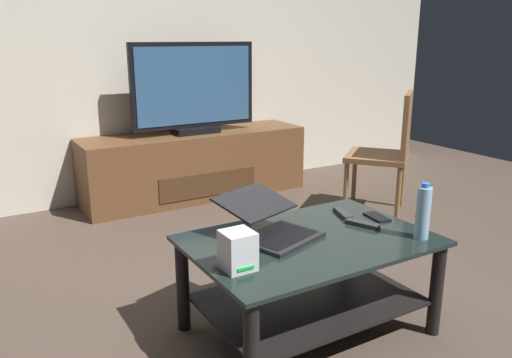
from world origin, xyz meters
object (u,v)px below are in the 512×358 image
dining_chair (389,148)px  soundbar_remote (363,224)px  laptop (270,223)px  television (194,90)px  tv_remote (343,213)px  coffee_table (309,269)px  router_box (238,250)px  water_bottle_near (423,212)px  media_cabinet (196,165)px  cell_phone (377,217)px

dining_chair → soundbar_remote: (-1.19, -1.03, -0.05)m
laptop → television: bearing=74.6°
television → tv_remote: television is taller
coffee_table → laptop: (-0.13, 0.12, 0.21)m
coffee_table → dining_chair: dining_chair is taller
router_box → tv_remote: (0.74, 0.27, -0.07)m
soundbar_remote → laptop: bearing=142.7°
tv_remote → soundbar_remote: same height
soundbar_remote → coffee_table: bearing=157.5°
router_box → water_bottle_near: bearing=-9.4°
television → laptop: television is taller
router_box → water_bottle_near: size_ratio=0.60×
dining_chair → laptop: bearing=-150.6°
television → soundbar_remote: (-0.12, -2.14, -0.43)m
router_box → media_cabinet: bearing=69.6°
router_box → tv_remote: router_box is taller
coffee_table → media_cabinet: 2.20m
tv_remote → soundbar_remote: size_ratio=1.00×
dining_chair → soundbar_remote: bearing=-139.1°
coffee_table → television: television is taller
cell_phone → soundbar_remote: size_ratio=0.88×
laptop → soundbar_remote: size_ratio=3.02×
tv_remote → soundbar_remote: (-0.02, -0.16, 0.00)m
television → cell_phone: 2.14m
media_cabinet → dining_chair: dining_chair is taller
cell_phone → soundbar_remote: (-0.14, -0.05, 0.01)m
coffee_table → cell_phone: size_ratio=7.55×
cell_phone → coffee_table: bearing=-166.5°
router_box → soundbar_remote: (0.72, 0.10, -0.07)m
dining_chair → tv_remote: bearing=-143.5°
television → dining_chair: 1.59m
water_bottle_near → cell_phone: (0.01, 0.29, -0.11)m
dining_chair → router_box: dining_chair is taller
dining_chair → water_bottle_near: dining_chair is taller
media_cabinet → water_bottle_near: bearing=-89.9°
laptop → cell_phone: laptop is taller
media_cabinet → water_bottle_near: water_bottle_near is taller
water_bottle_near → tv_remote: 0.43m
television → soundbar_remote: 2.19m
tv_remote → water_bottle_near: bearing=-57.4°
tv_remote → dining_chair: bearing=55.0°
water_bottle_near → tv_remote: water_bottle_near is taller
coffee_table → soundbar_remote: 0.34m
coffee_table → water_bottle_near: size_ratio=4.21×
media_cabinet → laptop: size_ratio=3.88×
dining_chair → soundbar_remote: 1.58m
media_cabinet → soundbar_remote: size_ratio=11.70×
router_box → soundbar_remote: router_box is taller
television → router_box: television is taller
tv_remote → television: bearing=105.5°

